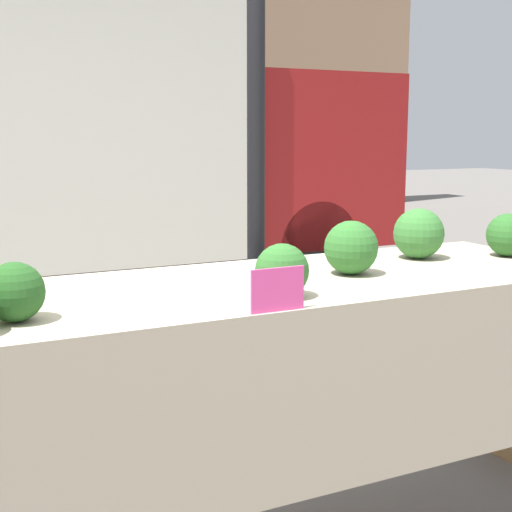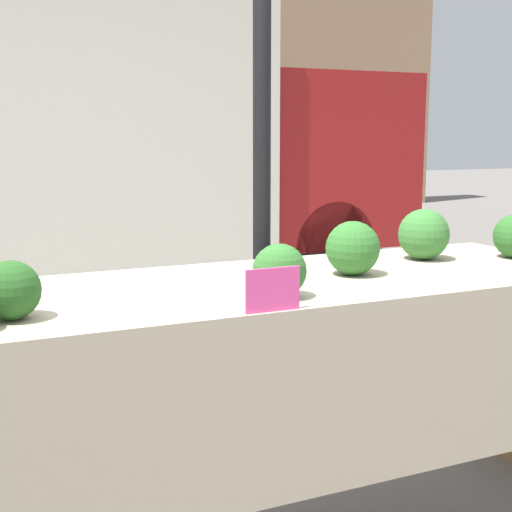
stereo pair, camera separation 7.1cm
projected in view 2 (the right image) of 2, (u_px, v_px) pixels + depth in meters
The scene contains 8 objects.
tent_pole at pixel (262, 124), 2.74m from camera, with size 0.07×0.07×2.77m.
parked_truck at pixel (98, 137), 6.12m from camera, with size 5.01×2.13×2.47m.
market_table at pixel (265, 326), 2.11m from camera, with size 2.28×0.72×0.91m.
broccoli_head_0 at pixel (353, 248), 2.25m from camera, with size 0.17×0.17×0.17m.
broccoli_head_2 at pixel (11, 290), 1.71m from camera, with size 0.14×0.14×0.14m.
broccoli_head_4 at pixel (424, 234), 2.53m from camera, with size 0.18×0.18×0.18m.
broccoli_head_5 at pixel (280, 271), 1.94m from camera, with size 0.15×0.15×0.15m.
price_sign at pixel (273, 290), 1.79m from camera, with size 0.15×0.01×0.11m.
Camera 2 is at (-0.87, -1.92, 1.35)m, focal length 50.00 mm.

